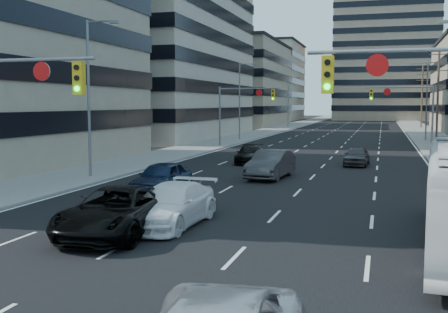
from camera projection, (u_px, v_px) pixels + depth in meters
road_surface at (358, 122)px, 134.92m from camera, size 18.00×300.00×0.02m
sidewalk_left at (310, 121)px, 138.04m from camera, size 5.00×300.00×0.15m
sidewalk_right at (409, 122)px, 131.80m from camera, size 5.00×300.00×0.15m
office_left_mid at (128, 30)px, 73.89m from camera, size 26.00×34.00×28.00m
office_left_far at (229, 85)px, 111.95m from camera, size 20.00×30.00×16.00m
apartment_tower at (387, 11)px, 149.74m from camera, size 26.00×26.00×58.00m
bg_block_left at (254, 83)px, 151.17m from camera, size 24.00×24.00×20.00m
signal_far_left at (242, 104)px, 55.18m from camera, size 6.09×0.33×6.00m
signal_far_right at (406, 104)px, 51.01m from camera, size 6.09×0.33×6.00m
utility_pole_midblock at (438, 92)px, 69.77m from camera, size 2.20×0.28×11.00m
utility_pole_distant at (422, 95)px, 98.50m from camera, size 2.20×0.28×11.00m
streetlight_left_near at (91, 91)px, 31.89m from camera, size 2.03×0.22×9.00m
streetlight_left_mid at (241, 97)px, 65.42m from camera, size 2.03×0.22×9.00m
streetlight_left_far at (289, 100)px, 98.94m from camera, size 2.03×0.22×9.00m
streetlight_right_far at (425, 97)px, 64.59m from camera, size 2.03×0.22×9.00m
black_pickup at (117, 211)px, 18.37m from camera, size 2.76×5.71×1.57m
white_van at (171, 205)px, 19.79m from camera, size 2.28×5.18×1.48m
sedan_blue at (161, 178)px, 26.77m from camera, size 1.93×4.58×1.55m
sedan_grey_center at (271, 164)px, 32.39m from camera, size 2.21×5.09×1.63m
sedan_black_far at (250, 155)px, 40.52m from camera, size 2.28×4.61×1.29m
sedan_grey_right at (357, 156)px, 39.02m from camera, size 1.79×4.03×1.35m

